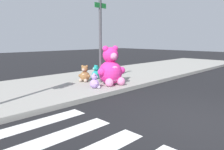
# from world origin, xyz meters

# --- Properties ---
(ground_plane) EXTENTS (60.00, 60.00, 0.00)m
(ground_plane) POSITION_xyz_m (0.00, 0.00, 0.00)
(ground_plane) COLOR black
(sidewalk) EXTENTS (28.00, 4.40, 0.15)m
(sidewalk) POSITION_xyz_m (0.00, 5.20, 0.07)
(sidewalk) COLOR #9E9B93
(sidewalk) RESTS_ON ground_plane
(sign_pole) EXTENTS (0.56, 0.11, 3.20)m
(sign_pole) POSITION_xyz_m (1.00, 4.40, 1.85)
(sign_pole) COLOR #4C4C51
(sign_pole) RESTS_ON sidewalk
(plush_pink_large) EXTENTS (1.09, 1.03, 1.46)m
(plush_pink_large) POSITION_xyz_m (0.99, 3.81, 0.73)
(plush_pink_large) COLOR #F22D93
(plush_pink_large) RESTS_ON sidewalk
(plush_brown) EXTENTS (0.48, 0.47, 0.67)m
(plush_brown) POSITION_xyz_m (0.62, 4.96, 0.42)
(plush_brown) COLOR olive
(plush_brown) RESTS_ON sidewalk
(plush_lavender) EXTENTS (0.38, 0.37, 0.53)m
(plush_lavender) POSITION_xyz_m (0.14, 3.74, 0.36)
(plush_lavender) COLOR #B28CD8
(plush_lavender) RESTS_ON sidewalk
(plush_teal) EXTENTS (0.42, 0.45, 0.60)m
(plush_teal) POSITION_xyz_m (1.32, 5.08, 0.39)
(plush_teal) COLOR teal
(plush_teal) RESTS_ON sidewalk
(plush_tan) EXTENTS (0.47, 0.42, 0.61)m
(plush_tan) POSITION_xyz_m (1.74, 4.35, 0.40)
(plush_tan) COLOR tan
(plush_tan) RESTS_ON sidewalk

